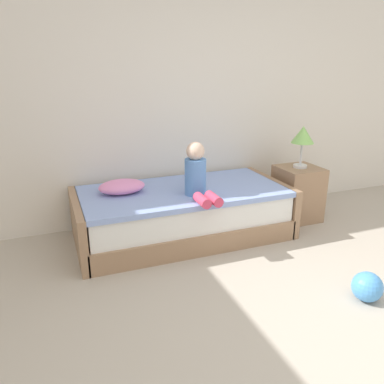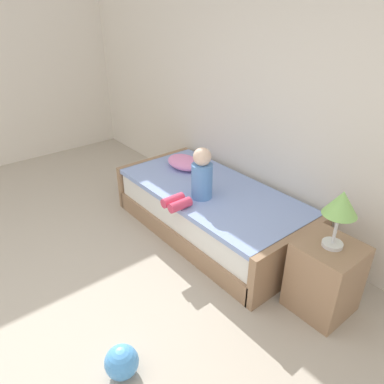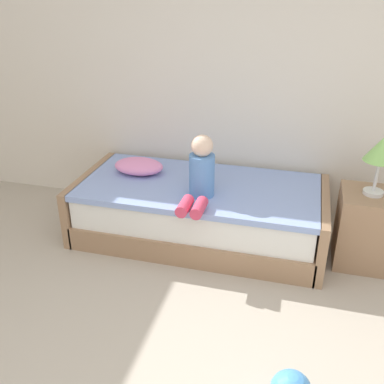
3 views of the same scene
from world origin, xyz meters
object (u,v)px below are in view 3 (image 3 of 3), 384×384
nightstand (366,228)px  pillow (139,166)px  child_figure (200,174)px  bed (199,211)px  table_lamp (381,152)px

nightstand → pillow: pillow is taller
pillow → child_figure: bearing=-27.1°
bed → table_lamp: bearing=-1.3°
child_figure → table_lamp: bearing=8.7°
bed → child_figure: (0.06, -0.23, 0.46)m
table_lamp → pillow: 1.97m
bed → child_figure: child_figure is taller
bed → nightstand: bearing=-1.3°
table_lamp → child_figure: (-1.29, -0.20, -0.23)m
bed → nightstand: 1.35m
bed → child_figure: bearing=-75.1°
table_lamp → child_figure: 1.32m
bed → pillow: (-0.58, 0.10, 0.32)m
table_lamp → bed: bearing=178.7°
child_figure → pillow: size_ratio=1.16×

